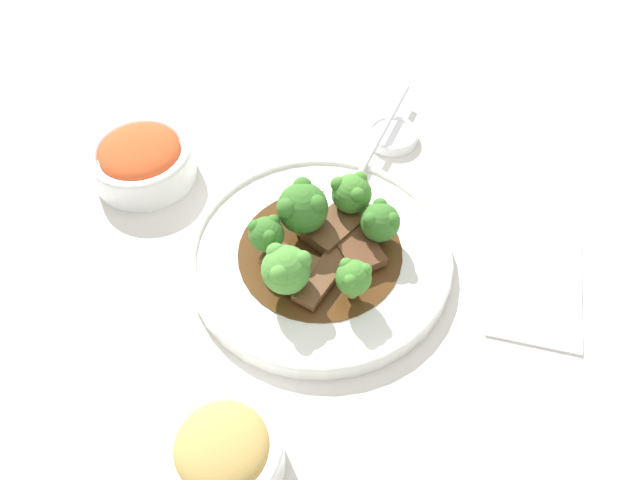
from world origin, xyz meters
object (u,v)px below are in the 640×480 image
object	(u,v)px
beef_strip_3	(333,228)
beef_strip_4	(358,248)
broccoli_floret_1	(266,234)
beef_strip_0	(314,207)
sauce_dish	(392,135)
beef_strip_1	(323,277)
serving_spoon	(353,186)
main_plate	(320,255)
broccoli_floret_5	(380,221)
broccoli_floret_0	(354,277)
side_bowl_kimchi	(142,159)
beef_strip_2	(290,261)
side_bowl_appetizer	(230,456)
broccoli_floret_2	(303,207)
broccoli_floret_3	(286,269)
broccoli_floret_4	(352,193)

from	to	relation	value
beef_strip_3	beef_strip_4	distance (m)	0.03
beef_strip_3	broccoli_floret_1	distance (m)	0.07
beef_strip_0	broccoli_floret_1	xyz separation A→B (m)	(0.07, -0.02, 0.02)
sauce_dish	beef_strip_0	bearing A→B (deg)	-15.78
beef_strip_1	serving_spoon	size ratio (longest dim) A/B	0.32
main_plate	broccoli_floret_5	world-z (taller)	broccoli_floret_5
broccoli_floret_0	side_bowl_kimchi	size ratio (longest dim) A/B	0.38
beef_strip_2	side_bowl_appetizer	xyz separation A→B (m)	(0.19, 0.03, 0.01)
beef_strip_0	sauce_dish	distance (m)	0.16
beef_strip_3	broccoli_floret_5	world-z (taller)	broccoli_floret_5
broccoli_floret_2	sauce_dish	xyz separation A→B (m)	(-0.18, 0.04, -0.05)
side_bowl_appetizer	beef_strip_1	bearing A→B (deg)	177.03
beef_strip_0	broccoli_floret_2	size ratio (longest dim) A/B	0.78
broccoli_floret_1	broccoli_floret_3	size ratio (longest dim) A/B	0.86
main_plate	broccoli_floret_1	size ratio (longest dim) A/B	5.88
broccoli_floret_2	side_bowl_kimchi	bearing A→B (deg)	-98.47
beef_strip_0	beef_strip_4	xyz separation A→B (m)	(0.04, 0.06, 0.00)
beef_strip_1	broccoli_floret_1	size ratio (longest dim) A/B	1.66
broccoli_floret_4	side_bowl_kimchi	bearing A→B (deg)	-87.99
broccoli_floret_2	serving_spoon	xyz separation A→B (m)	(-0.07, 0.03, -0.03)
broccoli_floret_1	sauce_dish	xyz separation A→B (m)	(-0.22, 0.07, -0.04)
beef_strip_1	beef_strip_3	xyz separation A→B (m)	(-0.06, -0.01, 0.00)
broccoli_floret_2	broccoli_floret_4	world-z (taller)	broccoli_floret_2
side_bowl_kimchi	side_bowl_appetizer	size ratio (longest dim) A/B	1.22
broccoli_floret_4	broccoli_floret_5	distance (m)	0.04
broccoli_floret_2	serving_spoon	distance (m)	0.08
beef_strip_4	broccoli_floret_0	distance (m)	0.06
broccoli_floret_0	broccoli_floret_2	world-z (taller)	broccoli_floret_2
main_plate	broccoli_floret_0	bearing A→B (deg)	49.67
main_plate	side_bowl_kimchi	size ratio (longest dim) A/B	2.32
broccoli_floret_0	side_bowl_appetizer	size ratio (longest dim) A/B	0.47
broccoli_floret_0	broccoli_floret_3	size ratio (longest dim) A/B	0.84
broccoli_floret_3	broccoli_floret_4	distance (m)	0.11
beef_strip_4	serving_spoon	distance (m)	0.08
beef_strip_2	side_bowl_kimchi	size ratio (longest dim) A/B	0.49
beef_strip_2	broccoli_floret_5	xyz separation A→B (m)	(-0.06, 0.07, 0.02)
broccoli_floret_2	side_bowl_kimchi	world-z (taller)	broccoli_floret_2
broccoli_floret_1	side_bowl_appetizer	distance (m)	0.21
sauce_dish	side_bowl_kimchi	bearing A→B (deg)	-58.38
serving_spoon	broccoli_floret_1	bearing A→B (deg)	-25.87
beef_strip_4	serving_spoon	bearing A→B (deg)	-158.68
beef_strip_3	broccoli_floret_1	bearing A→B (deg)	-49.44
beef_strip_0	beef_strip_1	size ratio (longest dim) A/B	0.63
beef_strip_3	broccoli_floret_3	xyz separation A→B (m)	(0.08, -0.02, 0.02)
beef_strip_0	beef_strip_2	distance (m)	0.07
beef_strip_2	broccoli_floret_4	distance (m)	0.09
beef_strip_1	side_bowl_appetizer	distance (m)	0.19
broccoli_floret_0	side_bowl_appetizer	xyz separation A→B (m)	(0.18, -0.04, -0.02)
beef_strip_1	beef_strip_3	world-z (taller)	beef_strip_3
sauce_dish	beef_strip_1	bearing A→B (deg)	-1.28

